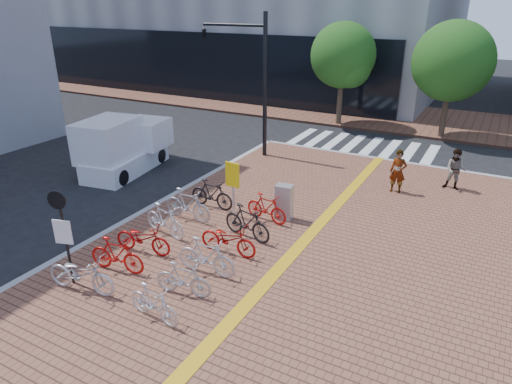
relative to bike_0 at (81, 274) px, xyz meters
The scene contains 24 objects.
ground 3.33m from the bike_0, 51.13° to the left, with size 120.00×120.00×0.00m, color black.
kerb_north 15.40m from the bike_0, 70.85° to the left, with size 14.00×0.25×0.15m, color gray.
far_sidewalk 23.64m from the bike_0, 85.03° to the left, with size 70.00×8.00×0.15m, color brown.
crosswalk 16.75m from the bike_0, 81.24° to the left, with size 7.50×4.00×0.01m.
street_trees 21.49m from the bike_0, 70.48° to the left, with size 16.20×4.60×6.35m.
bike_0 is the anchor object (origin of this frame).
bike_1 1.16m from the bike_0, 84.17° to the left, with size 0.48×1.71×1.03m, color red.
bike_2 2.28m from the bike_0, 88.33° to the left, with size 0.64×1.83×0.96m, color #A40B0C.
bike_3 3.47m from the bike_0, 91.25° to the left, with size 0.50×1.76×1.06m, color silver.
bike_4 4.73m from the bike_0, 91.20° to the left, with size 0.53×1.88×1.13m, color #B3B4B8.
bike_5 5.96m from the bike_0, 89.23° to the left, with size 0.50×1.78×1.07m, color black.
bike_6 2.40m from the bike_0, ahead, with size 0.44×1.56×0.93m, color silver.
bike_7 2.67m from the bike_0, 24.90° to the left, with size 0.44×1.54×0.93m, color #ABABB0.
bike_8 3.26m from the bike_0, 43.10° to the left, with size 0.51×1.80×1.08m, color silver.
bike_9 4.17m from the bike_0, 55.94° to the left, with size 0.64×1.84×0.97m, color #A80E0C.
bike_10 5.13m from the bike_0, 62.73° to the left, with size 0.52×1.84×1.10m, color black.
bike_11 6.38m from the bike_0, 68.55° to the left, with size 0.46×1.63×0.98m, color #B4100C.
pedestrian_a 12.10m from the bike_0, 62.07° to the left, with size 0.63×0.41×1.71m, color gray.
pedestrian_b 14.27m from the bike_0, 57.73° to the left, with size 0.81×0.63×1.66m, color #4F5364.
utility_box 6.98m from the bike_0, 66.58° to the left, with size 0.57×0.41×1.24m, color #B1B1B6.
yellow_sign 5.87m from the bike_0, 78.50° to the left, with size 0.55×0.14×2.01m.
notice_sign 1.30m from the bike_0, 169.37° to the left, with size 0.49×0.19×2.72m.
traffic_light_pole 13.24m from the bike_0, 101.89° to the left, with size 3.54×1.36×6.58m.
box_truck 9.50m from the bike_0, 126.75° to the left, with size 2.52×4.57×2.51m.
Camera 1 is at (6.71, -9.18, 7.21)m, focal length 32.00 mm.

